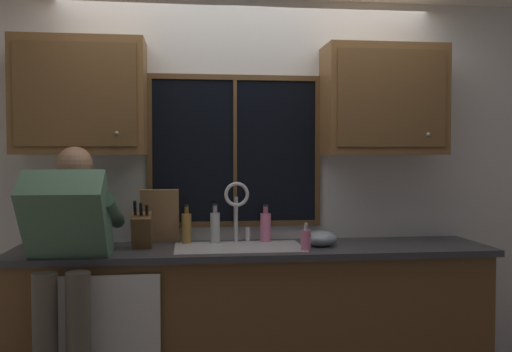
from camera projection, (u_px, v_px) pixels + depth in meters
back_wall at (248, 187)px, 3.87m from camera, size 5.32×0.12×2.55m
window_glass at (235, 151)px, 3.78m from camera, size 1.10×0.02×0.95m
window_frame_top at (235, 77)px, 3.75m from camera, size 1.17×0.02×0.04m
window_frame_bottom at (235, 224)px, 3.79m from camera, size 1.17×0.02×0.04m
window_frame_left at (150, 151)px, 3.70m from camera, size 0.03×0.02×0.95m
window_frame_right at (318, 151)px, 3.84m from camera, size 0.04×0.02×0.95m
window_mullion_center at (235, 151)px, 3.77m from camera, size 0.02×0.02×0.95m
lower_cabinet_run at (253, 322)px, 3.55m from camera, size 2.92×0.58×0.88m
countertop at (254, 250)px, 3.51m from camera, size 2.98×0.62×0.04m
dishwasher_front at (106, 341)px, 3.13m from camera, size 0.60×0.02×0.74m
upper_cabinet_left at (81, 97)px, 3.49m from camera, size 0.80×0.36×0.72m
upper_cabinet_right at (383, 101)px, 3.72m from camera, size 0.80×0.36×0.72m
sink at (239, 263)px, 3.51m from camera, size 0.80×0.46×0.21m
faucet at (238, 204)px, 3.68m from camera, size 0.18×0.09×0.40m
person_standing at (67, 253)px, 3.09m from camera, size 0.53×0.70×1.55m
knife_block at (142, 231)px, 3.45m from camera, size 0.12×0.18×0.32m
cutting_board at (160, 216)px, 3.66m from camera, size 0.25×0.09×0.36m
mixing_bowl at (321, 239)px, 3.55m from camera, size 0.20×0.20×0.10m
soap_dispenser at (306, 239)px, 3.40m from camera, size 0.06×0.07×0.17m
bottle_green_glass at (187, 227)px, 3.66m from camera, size 0.06×0.06×0.25m
bottle_tall_clear at (266, 226)px, 3.72m from camera, size 0.07×0.07×0.25m
bottle_amber_small at (215, 227)px, 3.67m from camera, size 0.06×0.06×0.26m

